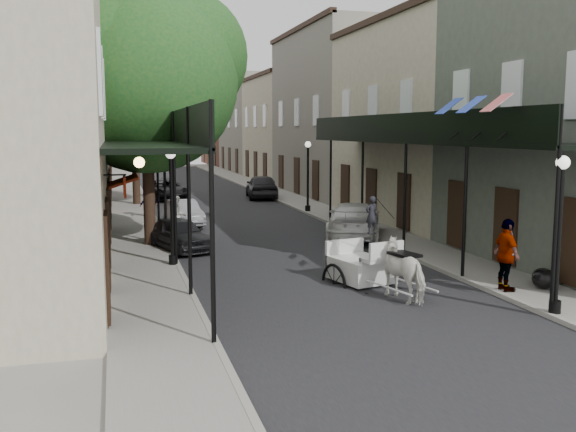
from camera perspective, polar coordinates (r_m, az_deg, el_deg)
ground at (r=16.28m, az=6.50°, el=-8.11°), size 140.00×140.00×0.00m
road at (r=35.31m, az=-5.57°, el=0.43°), size 8.00×90.00×0.01m
sidewalk_left at (r=34.82m, az=-13.71°, el=0.24°), size 2.20×90.00×0.12m
sidewalk_right at (r=36.46m, az=2.20°, el=0.77°), size 2.20×90.00×0.12m
building_row_left at (r=44.63m, az=-18.96°, el=8.30°), size 5.00×80.00×10.50m
building_row_right at (r=46.83m, az=2.78°, el=8.64°), size 5.00×80.00×10.50m
gallery_left at (r=21.55m, az=-12.48°, el=6.51°), size 2.20×18.05×4.88m
gallery_right at (r=24.01m, az=11.16°, el=6.64°), size 2.20×18.05×4.88m
tree_near at (r=24.86m, az=-11.63°, el=12.28°), size 7.31×6.80×9.63m
tree_far at (r=38.78m, az=-13.03°, el=9.54°), size 6.45×6.00×8.61m
lamppost_right_near at (r=16.18m, az=22.95°, el=-1.34°), size 0.32×0.32×3.71m
lamppost_left at (r=20.75m, az=-10.29°, el=0.99°), size 0.32×0.32×3.71m
lamppost_right_far at (r=34.11m, az=1.78°, el=3.66°), size 0.32×0.32×3.71m
horse at (r=17.10m, az=10.49°, el=-4.74°), size 1.26×1.99×1.56m
carriage at (r=18.95m, az=5.81°, el=-2.73°), size 1.94×2.54×2.60m
pedestrian_walking at (r=26.96m, az=-9.81°, el=-0.04°), size 0.92×0.76×1.72m
pedestrian_sidewalk_left at (r=32.87m, az=-12.27°, el=1.40°), size 1.22×1.12×1.64m
pedestrian_sidewalk_right at (r=18.10m, az=18.86°, el=-3.31°), size 0.56×1.18×1.96m
car_left_near at (r=23.95m, az=-9.65°, el=-1.59°), size 2.48×3.88×1.23m
car_left_mid at (r=30.28m, az=-9.30°, el=0.28°), size 1.72×3.70×1.17m
car_left_far at (r=41.76m, az=-10.71°, el=2.32°), size 2.64×4.84×1.29m
car_right_near at (r=26.44m, az=5.87°, el=-0.38°), size 3.91×5.51×1.48m
car_right_far at (r=41.83m, az=-2.35°, el=2.65°), size 2.42×4.81×1.57m
trash_bags at (r=19.05m, az=21.78°, el=-5.12°), size 0.91×1.06×0.56m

